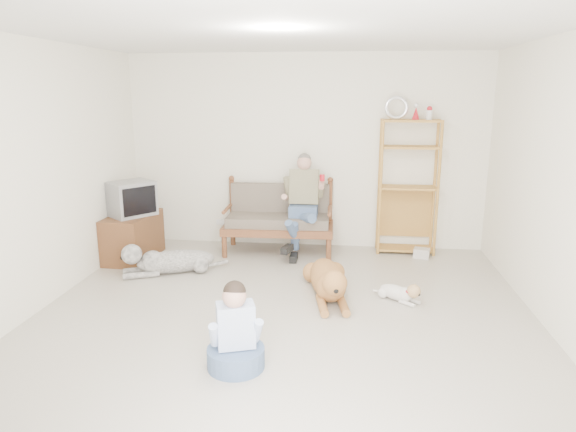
# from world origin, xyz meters

# --- Properties ---
(floor) EXTENTS (5.50, 5.50, 0.00)m
(floor) POSITION_xyz_m (0.00, 0.00, 0.00)
(floor) COLOR beige
(floor) RESTS_ON ground
(ceiling) EXTENTS (5.50, 5.50, 0.00)m
(ceiling) POSITION_xyz_m (0.00, 0.00, 2.70)
(ceiling) COLOR white
(ceiling) RESTS_ON ground
(wall_back) EXTENTS (5.00, 0.00, 5.00)m
(wall_back) POSITION_xyz_m (0.00, 2.75, 1.35)
(wall_back) COLOR silver
(wall_back) RESTS_ON ground
(wall_front) EXTENTS (5.00, 0.00, 5.00)m
(wall_front) POSITION_xyz_m (0.00, -2.75, 1.35)
(wall_front) COLOR silver
(wall_front) RESTS_ON ground
(wall_left) EXTENTS (0.00, 5.50, 5.50)m
(wall_left) POSITION_xyz_m (-2.50, 0.00, 1.35)
(wall_left) COLOR silver
(wall_left) RESTS_ON ground
(loveseat) EXTENTS (1.52, 0.74, 0.95)m
(loveseat) POSITION_xyz_m (-0.33, 2.40, 0.49)
(loveseat) COLOR brown
(loveseat) RESTS_ON ground
(man) EXTENTS (0.52, 0.75, 1.21)m
(man) POSITION_xyz_m (-0.01, 2.22, 0.63)
(man) COLOR slate
(man) RESTS_ON loveseat
(etagere) EXTENTS (0.81, 0.35, 2.13)m
(etagere) POSITION_xyz_m (1.41, 2.55, 0.94)
(etagere) COLOR gold
(etagere) RESTS_ON ground
(book_stack) EXTENTS (0.23, 0.20, 0.13)m
(book_stack) POSITION_xyz_m (1.62, 2.30, 0.06)
(book_stack) COLOR silver
(book_stack) RESTS_ON ground
(tv_stand) EXTENTS (0.55, 0.93, 0.60)m
(tv_stand) POSITION_xyz_m (-2.23, 1.84, 0.30)
(tv_stand) COLOR brown
(tv_stand) RESTS_ON ground
(crt_tv) EXTENTS (0.67, 0.69, 0.45)m
(crt_tv) POSITION_xyz_m (-2.19, 1.82, 0.82)
(crt_tv) COLOR gray
(crt_tv) RESTS_ON tv_stand
(wall_outlet) EXTENTS (0.12, 0.02, 0.08)m
(wall_outlet) POSITION_xyz_m (-1.25, 2.73, 0.30)
(wall_outlet) COLOR silver
(wall_outlet) RESTS_ON ground
(golden_retriever) EXTENTS (0.53, 1.47, 0.45)m
(golden_retriever) POSITION_xyz_m (0.42, 0.82, 0.18)
(golden_retriever) COLOR #AB6D3B
(golden_retriever) RESTS_ON ground
(shaggy_dog) EXTENTS (1.26, 0.68, 0.41)m
(shaggy_dog) POSITION_xyz_m (-1.59, 1.32, 0.16)
(shaggy_dog) COLOR white
(shaggy_dog) RESTS_ON ground
(terrier) EXTENTS (0.51, 0.43, 0.23)m
(terrier) POSITION_xyz_m (1.20, 0.78, 0.10)
(terrier) COLOR white
(terrier) RESTS_ON ground
(child) EXTENTS (0.47, 0.47, 0.74)m
(child) POSITION_xyz_m (-0.27, -0.74, 0.27)
(child) COLOR slate
(child) RESTS_ON ground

